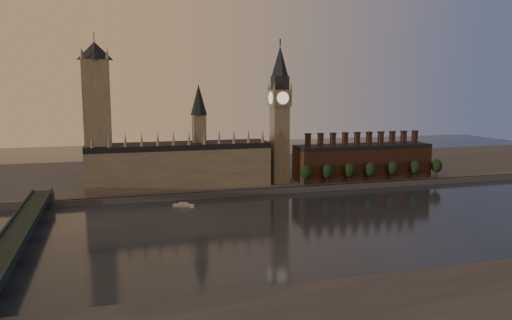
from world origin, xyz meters
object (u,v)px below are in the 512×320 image
(river_boat, at_px, (184,205))
(westminster_bridge, at_px, (16,238))
(victoria_tower, at_px, (97,112))
(big_ben, at_px, (280,113))

(river_boat, bearing_deg, westminster_bridge, -116.30)
(victoria_tower, distance_m, westminster_bridge, 133.21)
(river_boat, bearing_deg, big_ben, 51.99)
(big_ben, distance_m, river_boat, 105.25)
(victoria_tower, bearing_deg, river_boat, -42.41)
(westminster_bridge, bearing_deg, river_boat, 39.53)
(victoria_tower, bearing_deg, westminster_bridge, -106.56)
(victoria_tower, distance_m, big_ben, 130.12)
(victoria_tower, height_order, big_ben, victoria_tower)
(westminster_bridge, height_order, river_boat, westminster_bridge)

